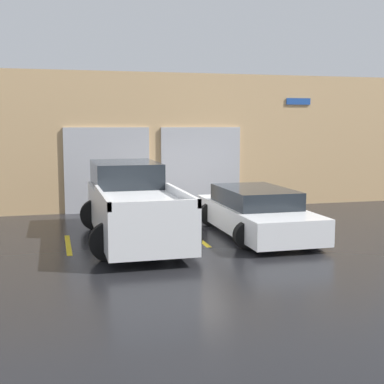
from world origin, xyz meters
TOP-DOWN VIEW (x-y plane):
  - ground_plane at (0.00, 0.00)m, footprint 28.00×28.00m
  - shophouse_building at (-0.00, 3.29)m, footprint 17.73×0.68m
  - pickup_truck at (-1.58, -1.25)m, footprint 2.42×5.58m
  - sedan_white at (1.58, -1.52)m, footprint 2.23×4.76m
  - parking_stripe_far_left at (-3.16, -1.54)m, footprint 0.12×2.20m
  - parking_stripe_left at (0.00, -1.54)m, footprint 0.12×2.20m
  - parking_stripe_centre at (3.16, -1.54)m, footprint 0.12×2.20m

SIDE VIEW (x-z plane):
  - ground_plane at x=0.00m, z-range 0.00..0.00m
  - parking_stripe_far_left at x=-3.16m, z-range 0.00..0.01m
  - parking_stripe_left at x=0.00m, z-range 0.00..0.01m
  - parking_stripe_centre at x=3.16m, z-range 0.00..0.01m
  - sedan_white at x=1.58m, z-range -0.03..1.17m
  - pickup_truck at x=-1.58m, z-range -0.05..1.79m
  - shophouse_building at x=0.00m, z-range -0.02..4.49m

